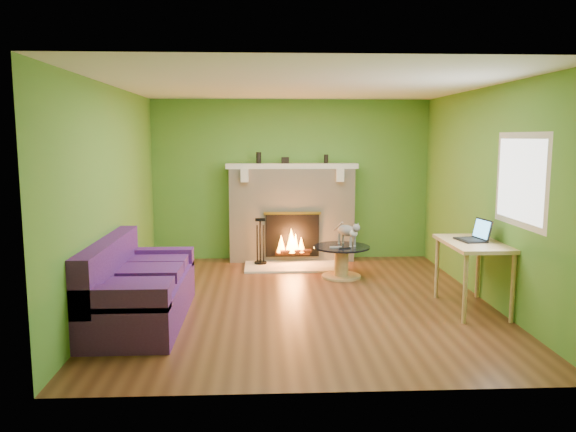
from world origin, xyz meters
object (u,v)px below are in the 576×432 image
at_px(coffee_table, 341,259).
at_px(desk, 473,250).
at_px(sofa, 136,290).
at_px(cat, 347,233).

relative_size(coffee_table, desk, 0.74).
bearing_deg(desk, sofa, -176.55).
height_order(sofa, coffee_table, sofa).
relative_size(sofa, cat, 3.58).
height_order(sofa, desk, sofa).
relative_size(sofa, desk, 1.84).
height_order(coffee_table, desk, desk).
distance_m(coffee_table, desk, 2.09).
xyz_separation_m(sofa, desk, (3.81, 0.23, 0.36)).
bearing_deg(coffee_table, desk, -50.53).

